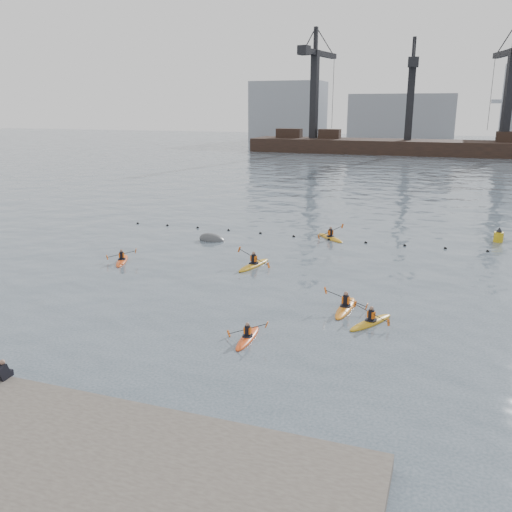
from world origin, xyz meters
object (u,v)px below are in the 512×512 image
at_px(kayaker_1, 371,322).
at_px(mooring_buoy, 213,240).
at_px(kayaker_0, 248,337).
at_px(kayaker_5, 330,237).
at_px(nav_buoy, 499,237).
at_px(kayaker_4, 345,307).
at_px(kayaker_2, 122,260).
at_px(kayaker_3, 254,264).

height_order(kayaker_1, mooring_buoy, kayaker_1).
distance_m(kayaker_0, kayaker_5, 21.00).
bearing_deg(nav_buoy, kayaker_1, -109.28).
relative_size(kayaker_1, nav_buoy, 2.33).
bearing_deg(mooring_buoy, kayaker_1, -42.31).
relative_size(kayaker_4, mooring_buoy, 1.60).
relative_size(kayaker_0, nav_buoy, 2.18).
relative_size(kayaker_2, kayaker_4, 0.88).
height_order(kayaker_4, mooring_buoy, kayaker_4).
relative_size(kayaker_4, kayaker_5, 1.18).
bearing_deg(kayaker_1, kayaker_0, -114.57).
xyz_separation_m(kayaker_5, nav_buoy, (12.92, 3.43, 0.30)).
bearing_deg(kayaker_2, kayaker_1, -40.22).
distance_m(kayaker_1, nav_buoy, 21.80).
height_order(kayaker_5, mooring_buoy, kayaker_5).
height_order(mooring_buoy, nav_buoy, nav_buoy).
height_order(kayaker_0, kayaker_5, kayaker_5).
bearing_deg(kayaker_3, kayaker_4, -27.19).
xyz_separation_m(kayaker_1, mooring_buoy, (-14.59, 13.28, -0.10)).
height_order(kayaker_4, kayaker_5, kayaker_5).
bearing_deg(kayaker_3, kayaker_2, -155.40).
distance_m(mooring_buoy, nav_buoy, 22.99).
height_order(kayaker_0, nav_buoy, nav_buoy).
distance_m(kayaker_0, mooring_buoy, 19.55).
relative_size(mooring_buoy, nav_buoy, 1.64).
height_order(kayaker_0, kayaker_2, kayaker_0).
bearing_deg(kayaker_0, kayaker_5, 89.56).
xyz_separation_m(kayaker_2, kayaker_4, (16.48, -3.92, 0.01)).
bearing_deg(kayaker_4, kayaker_0, 59.11).
bearing_deg(kayaker_5, kayaker_0, -132.41).
xyz_separation_m(kayaker_0, kayaker_4, (3.59, 5.39, 0.02)).
height_order(kayaker_1, nav_buoy, nav_buoy).
bearing_deg(kayaker_3, kayaker_1, -28.27).
xyz_separation_m(kayaker_3, kayaker_5, (3.24, 9.61, -0.00)).
relative_size(kayaker_1, kayaker_3, 0.85).
height_order(kayaker_1, kayaker_3, kayaker_3).
height_order(kayaker_1, kayaker_2, kayaker_2).
height_order(kayaker_3, kayaker_5, kayaker_3).
height_order(kayaker_2, kayaker_4, kayaker_4).
height_order(kayaker_3, mooring_buoy, kayaker_3).
height_order(kayaker_2, nav_buoy, nav_buoy).
distance_m(kayaker_2, nav_buoy, 29.42).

